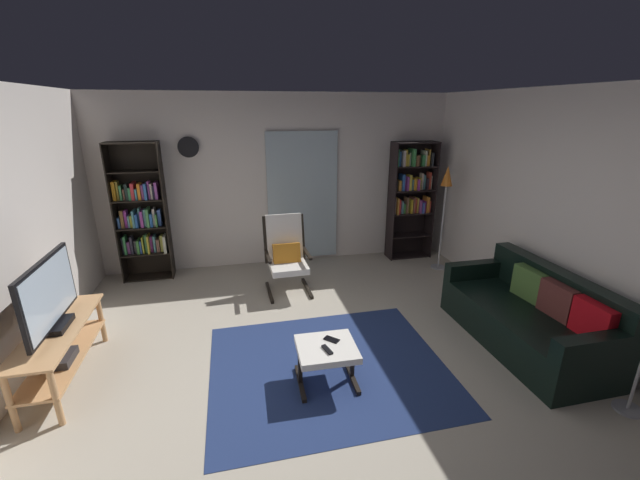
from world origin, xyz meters
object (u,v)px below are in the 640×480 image
object	(u,v)px
floor_lamp_by_shelf	(446,190)
tv_stand	(61,347)
television	(49,297)
tv_remote	(327,350)
lounge_armchair	(286,252)
bookshelf_near_sofa	(411,193)
bookshelf_near_tv	(142,215)
wall_clock	(188,147)
leather_sofa	(530,317)
cell_phone	(332,339)
ottoman	(327,352)

from	to	relation	value
floor_lamp_by_shelf	tv_stand	bearing A→B (deg)	-160.11
television	tv_stand	bearing A→B (deg)	-98.34
tv_remote	lounge_armchair	bearing A→B (deg)	75.88
bookshelf_near_sofa	bookshelf_near_tv	bearing A→B (deg)	179.55
tv_stand	wall_clock	world-z (taller)	wall_clock
leather_sofa	cell_phone	distance (m)	2.16
cell_phone	wall_clock	bearing A→B (deg)	69.02
wall_clock	cell_phone	bearing A→B (deg)	-65.55
ottoman	tv_remote	size ratio (longest dim) A/B	3.70
tv_stand	television	xyz separation A→B (m)	(0.00, 0.02, 0.49)
leather_sofa	wall_clock	xyz separation A→B (m)	(-3.50, 2.89, 1.55)
tv_remote	wall_clock	world-z (taller)	wall_clock
tv_stand	leather_sofa	distance (m)	4.55
bookshelf_near_sofa	lounge_armchair	world-z (taller)	bookshelf_near_sofa
tv_stand	bookshelf_near_tv	world-z (taller)	bookshelf_near_tv
wall_clock	floor_lamp_by_shelf	bearing A→B (deg)	-12.34
television	lounge_armchair	xyz separation A→B (m)	(2.25, 1.45, -0.31)
bookshelf_near_tv	tv_remote	distance (m)	3.58
television	lounge_armchair	distance (m)	2.69
bookshelf_near_tv	wall_clock	bearing A→B (deg)	12.80
bookshelf_near_tv	floor_lamp_by_shelf	size ratio (longest dim) A/B	1.23
leather_sofa	tv_remote	size ratio (longest dim) A/B	12.60
bookshelf_near_sofa	lounge_armchair	bearing A→B (deg)	-159.24
bookshelf_near_sofa	floor_lamp_by_shelf	world-z (taller)	bookshelf_near_sofa
television	wall_clock	size ratio (longest dim) A/B	3.41
bookshelf_near_tv	lounge_armchair	xyz separation A→B (m)	(1.92, -0.85, -0.41)
lounge_armchair	ottoman	bearing A→B (deg)	-88.18
tv_remote	cell_phone	bearing A→B (deg)	46.91
television	leather_sofa	distance (m)	4.58
tv_stand	tv_remote	size ratio (longest dim) A/B	9.05
ottoman	floor_lamp_by_shelf	world-z (taller)	floor_lamp_by_shelf
floor_lamp_by_shelf	wall_clock	bearing A→B (deg)	167.66
ottoman	wall_clock	distance (m)	3.63
tv_stand	wall_clock	size ratio (longest dim) A/B	4.49
wall_clock	tv_remote	bearing A→B (deg)	-67.83
cell_phone	wall_clock	distance (m)	3.56
ottoman	lounge_armchair	bearing A→B (deg)	91.82
leather_sofa	cell_phone	world-z (taller)	leather_sofa
leather_sofa	wall_clock	world-z (taller)	wall_clock
leather_sofa	ottoman	bearing A→B (deg)	-176.38
bookshelf_near_tv	cell_phone	bearing A→B (deg)	-53.72
tv_stand	floor_lamp_by_shelf	distance (m)	5.03
tv_stand	tv_remote	distance (m)	2.38
tv_remote	tv_stand	bearing A→B (deg)	149.30
leather_sofa	lounge_armchair	xyz separation A→B (m)	(-2.28, 1.88, 0.23)
tv_stand	television	bearing A→B (deg)	81.66
tv_stand	floor_lamp_by_shelf	size ratio (longest dim) A/B	0.82
ottoman	floor_lamp_by_shelf	distance (m)	3.37
television	wall_clock	bearing A→B (deg)	67.19
tv_stand	ottoman	bearing A→B (deg)	-13.49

